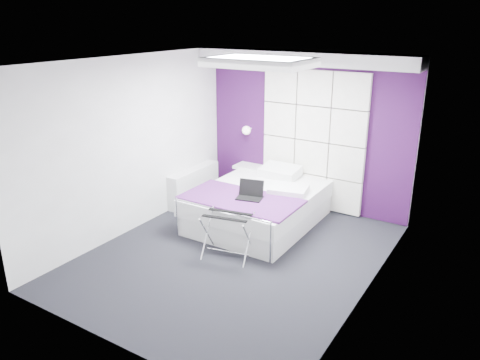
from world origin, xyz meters
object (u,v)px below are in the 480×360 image
(wall_lamp, at_px, (248,130))
(bed, at_px, (259,204))
(laptop, at_px, (251,194))
(nightstand, at_px, (248,167))
(radiator, at_px, (194,185))
(luggage_rack, at_px, (228,236))

(wall_lamp, distance_m, bed, 1.54)
(bed, bearing_deg, laptop, -75.22)
(nightstand, height_order, laptop, laptop)
(bed, xyz_separation_m, nightstand, (-0.74, 0.92, 0.25))
(radiator, bearing_deg, luggage_rack, -40.40)
(bed, xyz_separation_m, luggage_rack, (0.19, -1.18, -0.00))
(wall_lamp, relative_size, luggage_rack, 0.24)
(radiator, height_order, luggage_rack, luggage_rack)
(wall_lamp, relative_size, radiator, 0.12)
(nightstand, height_order, luggage_rack, luggage_rack)
(laptop, bearing_deg, nightstand, 108.36)
(radiator, bearing_deg, laptop, -21.97)
(radiator, distance_m, luggage_rack, 2.12)
(radiator, relative_size, luggage_rack, 1.92)
(wall_lamp, relative_size, nightstand, 0.33)
(wall_lamp, bearing_deg, laptop, -57.01)
(radiator, distance_m, laptop, 1.69)
(nightstand, bearing_deg, laptop, -57.60)
(bed, distance_m, luggage_rack, 1.19)
(wall_lamp, relative_size, laptop, 0.41)
(wall_lamp, bearing_deg, radiator, -130.10)
(bed, xyz_separation_m, laptop, (0.11, -0.42, 0.34))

